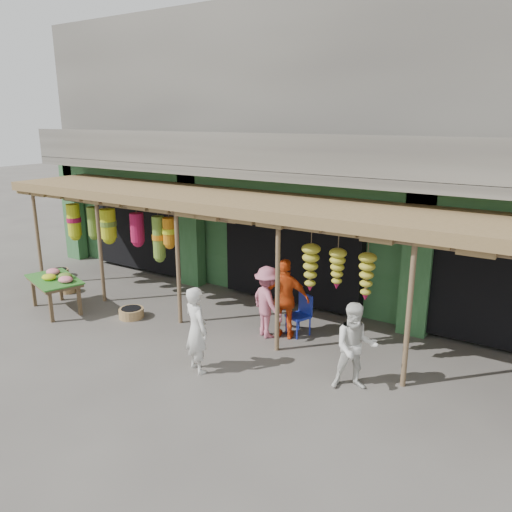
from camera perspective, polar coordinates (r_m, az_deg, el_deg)
The scene contains 12 objects.
ground at distance 10.65m, azimuth -1.74°, elevation -8.97°, with size 80.00×80.00×0.00m, color #514C47.
building at distance 14.00m, azimuth 9.76°, elevation 11.03°, with size 16.40×6.80×7.00m.
awning at distance 10.62m, azimuth -0.24°, elevation 5.55°, with size 14.00×2.70×2.79m.
flower_table at distance 12.57m, azimuth -21.94°, elevation -2.61°, with size 1.74×1.33×0.93m.
blue_chair at distance 10.55m, azimuth 5.19°, elevation -6.41°, with size 0.54×0.54×0.86m.
basket_left at distance 15.43m, azimuth -21.53°, elevation -1.80°, with size 0.51×0.51×0.21m, color olive.
basket_mid at distance 11.82m, azimuth -14.05°, elevation -6.34°, with size 0.56×0.56×0.22m, color olive.
basket_right at distance 13.97m, azimuth -20.69°, elevation -3.51°, with size 0.43×0.43×0.19m, color #9A8247.
person_front at distance 8.99m, azimuth -6.82°, elevation -8.35°, with size 0.58×0.38×1.59m, color silver.
person_right at distance 8.54m, azimuth 11.27°, elevation -10.14°, with size 0.74×0.57×1.52m, color silver.
person_vendor at distance 10.22m, azimuth 3.37°, elevation -4.94°, with size 0.99×0.41×1.69m, color #E24C15.
person_shopper at distance 10.30m, azimuth 1.34°, elevation -5.28°, with size 0.98×0.56×1.51m, color #C2667C.
Camera 1 is at (5.54, -7.95, 4.42)m, focal length 35.00 mm.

